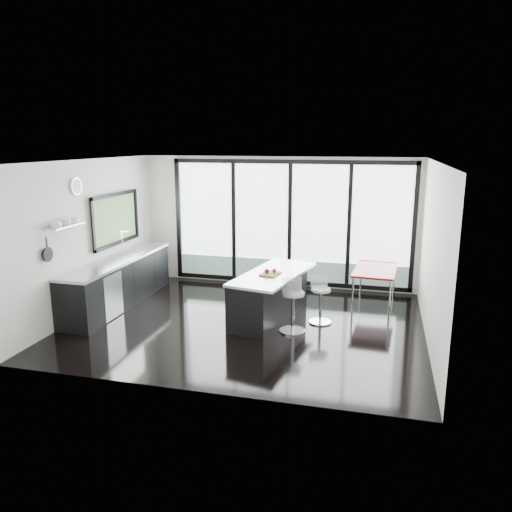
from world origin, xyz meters
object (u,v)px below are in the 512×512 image
(red_table, at_px, (374,287))
(island, at_px, (270,295))
(bar_stool_near, at_px, (293,312))
(bar_stool_far, at_px, (321,306))

(red_table, bearing_deg, island, -145.20)
(island, xyz_separation_m, bar_stool_near, (0.52, -0.57, -0.09))
(bar_stool_far, bearing_deg, island, 155.48)
(bar_stool_near, relative_size, bar_stool_far, 1.11)
(island, distance_m, bar_stool_far, 0.92)
(bar_stool_near, height_order, red_table, red_table)
(bar_stool_near, bearing_deg, bar_stool_far, 34.10)
(bar_stool_near, bearing_deg, island, 112.64)
(island, height_order, bar_stool_near, island)
(bar_stool_near, height_order, bar_stool_far, bar_stool_near)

